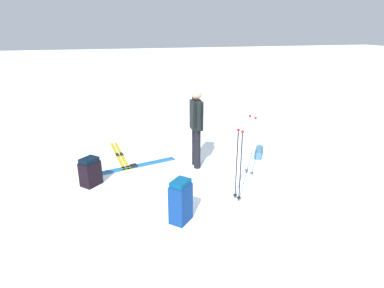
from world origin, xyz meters
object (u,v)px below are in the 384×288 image
Objects in this scene: skier_standing at (196,124)px; sleeping_mat_rolled at (259,152)px; ski_pair_far at (134,166)px; backpack_bright at (181,201)px; ski_poles_planted_far at (239,162)px; ski_pair_near at (119,155)px; ski_poles_planted_near at (251,142)px; backpack_large_dark at (90,172)px.

sleeping_mat_rolled is (0.19, -1.59, -0.86)m from skier_standing.
ski_pair_far is 2.36m from backpack_bright.
ski_poles_planted_far is (-1.88, -1.63, 0.71)m from ski_pair_far.
ski_pair_near is 3.30m from sleeping_mat_rolled.
sleeping_mat_rolled is at bearing -105.03° from ski_pair_near.
ski_poles_planted_near is at bearing 143.77° from sleeping_mat_rolled.
backpack_large_dark is at bearing 39.99° from backpack_bright.
ski_pair_near is at bearing 19.45° from ski_pair_far.
ski_pair_far is (0.29, 1.33, -0.94)m from skier_standing.
backpack_large_dark reaches higher than ski_pair_far.
sleeping_mat_rolled reaches higher than ski_pair_far.
ski_poles_planted_far is at bearing -169.28° from skier_standing.
sleeping_mat_rolled is at bearing -83.23° from skier_standing.
backpack_bright is 3.25m from sleeping_mat_rolled.
backpack_bright is at bearing -140.01° from backpack_large_dark.
backpack_bright is at bearing 109.67° from ski_poles_planted_far.
backpack_bright reaches higher than sleeping_mat_rolled.
backpack_bright is 1.24m from ski_poles_planted_far.
ski_poles_planted_far is at bearing -139.15° from ski_pair_far.
ski_pair_near is 0.95× the size of ski_pair_far.
skier_standing is at bearing -123.22° from ski_pair_near.
backpack_bright reaches higher than ski_pair_far.
ski_poles_planted_near is at bearing -96.34° from backpack_large_dark.
sleeping_mat_rolled is at bearing -82.09° from backpack_large_dark.
ski_poles_planted_far is at bearing -116.67° from backpack_large_dark.
skier_standing is 0.94× the size of ski_pair_near.
backpack_bright reaches higher than ski_pair_near.
backpack_large_dark is at bearing 156.38° from ski_pair_near.
skier_standing is 0.89× the size of ski_pair_far.
ski_poles_planted_near is at bearing -53.47° from backpack_bright.
skier_standing is 1.36× the size of ski_poles_planted_near.
ski_pair_near is 1.45× the size of ski_poles_planted_near.
skier_standing is at bearing 96.77° from sleeping_mat_rolled.
ski_poles_planted_near is (-0.69, -0.95, -0.26)m from skier_standing.
ski_poles_planted_near reaches higher than ski_pair_far.
ski_poles_planted_near reaches higher than backpack_large_dark.
skier_standing is at bearing 10.72° from ski_poles_planted_far.
ski_pair_near is 3.15m from ski_poles_planted_near.
ski_poles_planted_far is (-1.59, -0.30, -0.23)m from skier_standing.
ski_poles_planted_far is 2.29m from sleeping_mat_rolled.
skier_standing reaches higher than ski_poles_planted_far.
skier_standing is 2.32m from backpack_large_dark.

